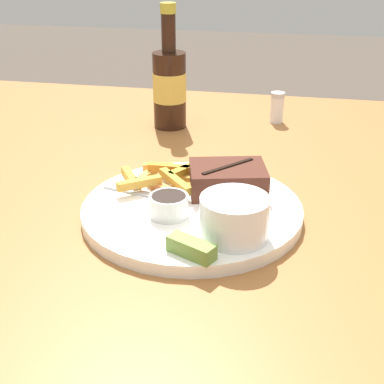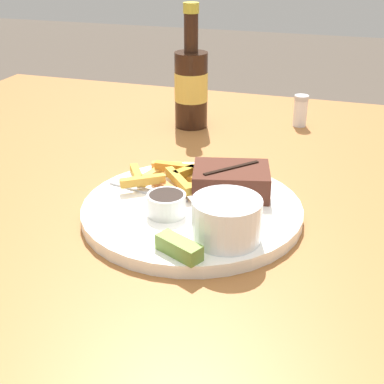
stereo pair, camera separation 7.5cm
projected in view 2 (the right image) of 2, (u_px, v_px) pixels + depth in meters
name	position (u px, v px, depth m)	size (l,w,h in m)	color
dining_table	(192.00, 252.00, 0.79)	(1.47, 1.31, 0.73)	#935B2D
dinner_plate	(192.00, 210.00, 0.76)	(0.31, 0.31, 0.02)	white
steak_portion	(231.00, 181.00, 0.78)	(0.13, 0.11, 0.04)	#472319
fries_pile	(171.00, 176.00, 0.82)	(0.15, 0.13, 0.02)	orange
coleslaw_cup	(227.00, 217.00, 0.66)	(0.09, 0.09, 0.05)	white
dipping_sauce_cup	(166.00, 203.00, 0.73)	(0.05, 0.05, 0.03)	silver
pickle_spear	(179.00, 248.00, 0.64)	(0.06, 0.05, 0.02)	olive
fork_utensil	(144.00, 191.00, 0.80)	(0.13, 0.04, 0.00)	#B7B7BC
beer_bottle	(191.00, 85.00, 1.08)	(0.07, 0.07, 0.25)	black
salt_shaker	(300.00, 111.00, 1.11)	(0.03, 0.03, 0.07)	white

